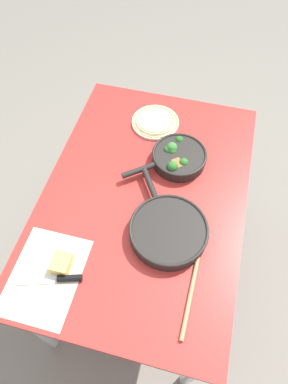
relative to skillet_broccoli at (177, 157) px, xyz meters
The scene contains 9 objects.
ground_plane 0.81m from the skillet_broccoli, 154.30° to the left, with size 14.00×14.00×0.00m, color slate.
dining_table_red 0.25m from the skillet_broccoli, 154.30° to the left, with size 1.18×0.80×0.75m.
skillet_broccoli is the anchor object (origin of this frame).
skillet_eggs 0.34m from the skillet_broccoli, behind, with size 0.40×0.31×0.06m.
wooden_spoon 0.49m from the skillet_broccoli, 161.15° to the right, with size 0.38×0.04×0.02m.
parchment_sheet 0.70m from the skillet_broccoli, 150.52° to the left, with size 0.33×0.24×0.00m.
grater_knife 0.67m from the skillet_broccoli, 154.44° to the left, with size 0.09×0.22×0.02m.
cheese_block 0.63m from the skillet_broccoli, 151.85° to the left, with size 0.07×0.06×0.05m.
dinner_plate_stack 0.24m from the skillet_broccoli, 35.77° to the left, with size 0.22×0.22×0.03m.
Camera 1 is at (-0.71, -0.18, 1.91)m, focal length 32.00 mm.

